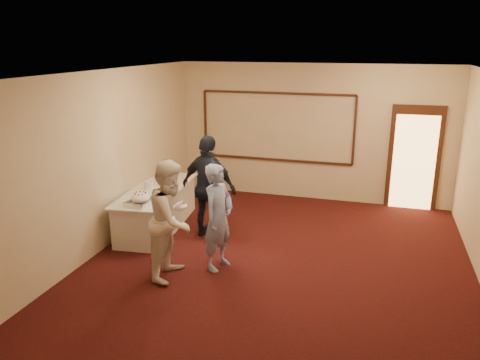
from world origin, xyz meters
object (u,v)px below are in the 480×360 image
(plate_stack_b, at_px, (167,181))
(buffet_table, at_px, (157,208))
(plate_stack_a, at_px, (149,185))
(woman, at_px, (172,219))
(man, at_px, (218,217))
(guest, at_px, (209,187))
(cupcake_stand, at_px, (167,170))
(tart, at_px, (158,195))
(pavlova_tray, at_px, (141,199))

(plate_stack_b, bearing_deg, buffet_table, -111.50)
(plate_stack_a, height_order, plate_stack_b, plate_stack_b)
(plate_stack_b, distance_m, woman, 2.16)
(buffet_table, bearing_deg, plate_stack_a, -167.59)
(plate_stack_a, distance_m, man, 2.16)
(guest, bearing_deg, woman, 102.67)
(cupcake_stand, relative_size, guest, 0.23)
(tart, bearing_deg, man, -30.39)
(buffet_table, xyz_separation_m, cupcake_stand, (-0.16, 0.81, 0.54))
(woman, distance_m, guest, 1.54)
(man, xyz_separation_m, guest, (-0.57, 1.12, 0.09))
(buffet_table, distance_m, pavlova_tray, 0.97)
(pavlova_tray, height_order, plate_stack_a, pavlova_tray)
(plate_stack_b, height_order, woman, woman)
(plate_stack_b, xyz_separation_m, tart, (0.13, -0.65, -0.06))
(guest, bearing_deg, man, 130.00)
(plate_stack_a, bearing_deg, buffet_table, 12.41)
(plate_stack_b, relative_size, guest, 0.11)
(cupcake_stand, relative_size, plate_stack_b, 2.08)
(pavlova_tray, relative_size, tart, 2.11)
(buffet_table, relative_size, woman, 1.37)
(cupcake_stand, distance_m, plate_stack_a, 0.84)
(cupcake_stand, xyz_separation_m, woman, (1.25, -2.47, -0.02))
(man, relative_size, woman, 0.93)
(buffet_table, relative_size, cupcake_stand, 5.79)
(buffet_table, distance_m, plate_stack_a, 0.48)
(cupcake_stand, height_order, tart, cupcake_stand)
(man, bearing_deg, tart, 75.74)
(plate_stack_b, xyz_separation_m, woman, (0.99, -1.92, 0.05))
(tart, height_order, guest, guest)
(plate_stack_a, bearing_deg, tart, -45.33)
(man, bearing_deg, buffet_table, 69.62)
(buffet_table, height_order, plate_stack_b, plate_stack_b)
(guest, bearing_deg, buffet_table, 7.16)
(pavlova_tray, distance_m, plate_stack_a, 0.86)
(cupcake_stand, relative_size, tart, 1.55)
(woman, bearing_deg, buffet_table, 33.40)
(pavlova_tray, bearing_deg, plate_stack_b, 91.75)
(tart, xyz_separation_m, man, (1.43, -0.84, 0.05))
(cupcake_stand, bearing_deg, plate_stack_b, -64.87)
(plate_stack_a, relative_size, tart, 0.66)
(pavlova_tray, distance_m, woman, 1.26)
(man, bearing_deg, woman, 142.51)
(plate_stack_b, relative_size, tart, 0.75)
(man, bearing_deg, plate_stack_b, 62.55)
(man, bearing_deg, guest, 42.96)
(buffet_table, height_order, cupcake_stand, cupcake_stand)
(buffet_table, xyz_separation_m, man, (1.67, -1.23, 0.45))
(woman, bearing_deg, cupcake_stand, 26.94)
(buffet_table, relative_size, plate_stack_a, 13.53)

